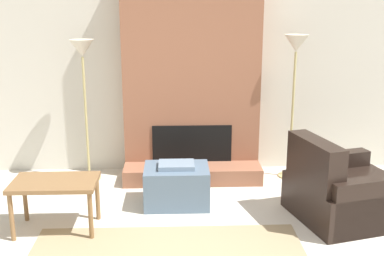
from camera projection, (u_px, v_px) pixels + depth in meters
The scene contains 7 objects.
wall_back at pixel (191, 70), 6.07m from camera, with size 6.89×0.06×2.60m, color beige.
fireplace at pixel (192, 81), 5.90m from camera, with size 1.68×0.69×2.60m.
ottoman at pixel (177, 185), 5.21m from camera, with size 0.69×0.51×0.48m.
armchair at pixel (342, 194), 4.87m from camera, with size 1.24×1.17×0.86m.
side_table at pixel (55, 187), 4.58m from camera, with size 0.80×0.50×0.51m.
floor_lamp_left at pixel (83, 63), 5.62m from camera, with size 0.29×0.29×1.72m.
floor_lamp_right at pixel (295, 59), 5.70m from camera, with size 0.29×0.29×1.77m.
Camera 1 is at (-0.22, -2.80, 2.19)m, focal length 45.00 mm.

